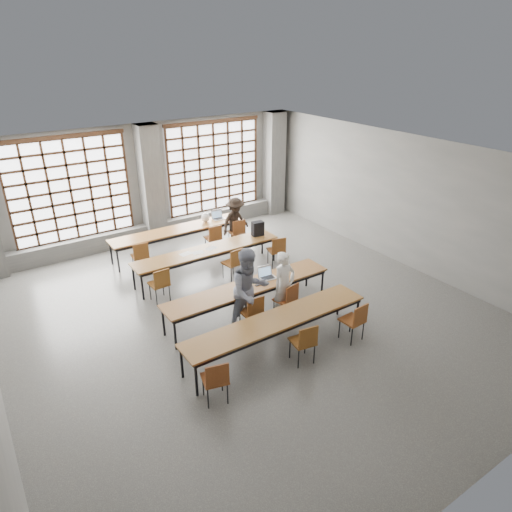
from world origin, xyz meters
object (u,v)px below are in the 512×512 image
(chair_near_mid, at_px, (305,340))
(green_box, at_px, (245,283))
(mouse, at_px, (284,274))
(desk_row_c, at_px, (249,288))
(chair_back_right, at_px, (237,230))
(student_male, at_px, (284,285))
(red_pouch, at_px, (215,376))
(chair_back_mid, at_px, (214,236))
(desk_row_b, at_px, (208,251))
(chair_near_left, at_px, (216,378))
(student_back, at_px, (235,222))
(laptop_front, at_px, (266,275))
(chair_front_right, at_px, (288,297))
(student_female, at_px, (249,291))
(desk_row_a, at_px, (179,231))
(chair_mid_centre, at_px, (234,261))
(desk_row_d, at_px, (277,322))
(chair_front_left, at_px, (253,310))
(chair_back_left, at_px, (140,254))
(chair_near_right, at_px, (355,318))
(chair_mid_left, at_px, (160,282))
(phone, at_px, (258,285))
(chair_mid_right, at_px, (277,248))
(plastic_bag, at_px, (205,217))
(backpack, at_px, (258,229))
(laptop_back, at_px, (218,216))

(chair_near_mid, distance_m, green_box, 2.14)
(chair_near_mid, relative_size, mouse, 8.98)
(desk_row_c, relative_size, chair_back_right, 4.55)
(student_male, distance_m, red_pouch, 2.96)
(chair_back_mid, bearing_deg, desk_row_b, -125.67)
(chair_near_left, bearing_deg, desk_row_b, 63.23)
(student_back, height_order, laptop_front, student_back)
(red_pouch, bearing_deg, chair_front_right, 27.52)
(student_female, bearing_deg, desk_row_c, 62.52)
(chair_near_mid, height_order, student_female, student_female)
(desk_row_a, bearing_deg, laptop_front, -84.20)
(chair_mid_centre, height_order, chair_near_mid, same)
(desk_row_d, height_order, chair_front_left, chair_front_left)
(chair_near_left, bearing_deg, student_female, 42.66)
(desk_row_b, height_order, chair_back_left, chair_back_left)
(chair_near_mid, bearing_deg, student_back, 71.51)
(desk_row_d, bearing_deg, chair_near_right, -22.69)
(chair_back_mid, height_order, student_female, student_female)
(chair_mid_left, bearing_deg, phone, -46.72)
(desk_row_b, bearing_deg, desk_row_c, -94.56)
(chair_back_mid, xyz_separation_m, chair_back_right, (0.80, 0.00, 0.00))
(chair_front_right, distance_m, green_box, 1.00)
(chair_back_left, bearing_deg, chair_mid_left, -95.85)
(chair_front_left, bearing_deg, green_box, 70.35)
(desk_row_d, relative_size, mouse, 40.82)
(chair_mid_right, xyz_separation_m, plastic_bag, (-0.89, 2.40, 0.34))
(student_male, bearing_deg, desk_row_c, 134.63)
(chair_near_left, relative_size, phone, 6.77)
(chair_near_right, distance_m, phone, 2.23)
(chair_front_right, xyz_separation_m, green_box, (-0.67, 0.71, 0.24))
(plastic_bag, bearing_deg, chair_front_right, -95.56)
(chair_mid_centre, height_order, chair_mid_right, same)
(chair_mid_right, relative_size, chair_front_left, 1.00)
(chair_mid_centre, bearing_deg, desk_row_b, 123.22)
(chair_front_right, height_order, backpack, backpack)
(chair_mid_right, relative_size, phone, 6.77)
(chair_back_left, relative_size, chair_front_right, 1.00)
(desk_row_a, xyz_separation_m, red_pouch, (-2.12, -5.91, -0.16))
(chair_near_mid, height_order, mouse, chair_near_mid)
(student_back, height_order, backpack, student_back)
(chair_back_mid, xyz_separation_m, chair_near_right, (0.29, -5.36, 0.00))
(chair_front_left, distance_m, chair_near_mid, 1.44)
(desk_row_d, relative_size, plastic_bag, 13.99)
(backpack, bearing_deg, chair_near_mid, -105.47)
(mouse, bearing_deg, desk_row_d, -130.82)
(plastic_bag, bearing_deg, laptop_back, 7.52)
(mouse, bearing_deg, student_back, 76.75)
(desk_row_d, bearing_deg, chair_mid_left, 111.05)
(student_female, xyz_separation_m, laptop_back, (1.82, 4.55, -0.14))
(chair_back_mid, distance_m, chair_mid_right, 1.99)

